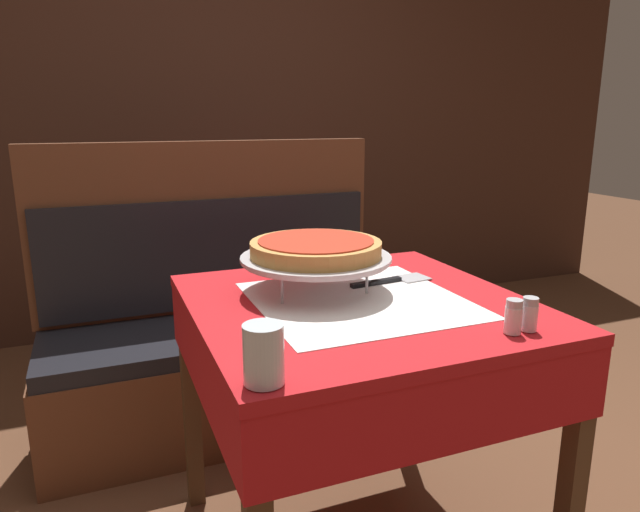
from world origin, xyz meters
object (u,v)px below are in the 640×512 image
dining_table_rear (269,226)px  condiment_caddy (269,197)px  salt_shaker (513,317)px  water_glass_near (264,354)px  pepper_shaker (530,314)px  booth_bench (223,348)px  dining_table_front (358,341)px  pizza_server (391,280)px  deep_dish_pizza (316,248)px  pizza_pan_stand (316,259)px

dining_table_rear → condiment_caddy: bearing=71.3°
dining_table_rear → salt_shaker: (-0.03, -1.97, 0.15)m
water_glass_near → pepper_shaker: bearing=2.5°
booth_bench → water_glass_near: 1.34m
water_glass_near → dining_table_front: bearing=45.2°
booth_bench → salt_shaker: size_ratio=17.83×
salt_shaker → dining_table_rear: bearing=89.0°
pizza_server → water_glass_near: bearing=-137.5°
salt_shaker → dining_table_front: bearing=122.3°
water_glass_near → condiment_caddy: 2.15m
dining_table_front → booth_bench: (-0.19, 0.86, -0.33)m
dining_table_front → condiment_caddy: condiment_caddy is taller
deep_dish_pizza → water_glass_near: deep_dish_pizza is taller
booth_bench → pizza_server: (0.35, -0.75, 0.45)m
pizza_pan_stand → pizza_server: 0.25m
pizza_pan_stand → deep_dish_pizza: bearing=-90.0°
dining_table_rear → deep_dish_pizza: deep_dish_pizza is taller
pizza_server → condiment_caddy: size_ratio=1.56×
pizza_pan_stand → pepper_shaker: 0.57m
pizza_pan_stand → salt_shaker: (0.29, -0.45, -0.05)m
dining_table_front → dining_table_rear: (0.25, 1.63, 0.01)m
pizza_pan_stand → condiment_caddy: size_ratio=2.49×
pizza_pan_stand → pepper_shaker: bearing=-53.5°
water_glass_near → condiment_caddy: size_ratio=0.67×
deep_dish_pizza → pepper_shaker: 0.57m
pizza_server → salt_shaker: size_ratio=3.31×
salt_shaker → pizza_server: bearing=96.9°
dining_table_front → water_glass_near: bearing=-134.8°
dining_table_rear → water_glass_near: 2.10m
deep_dish_pizza → pizza_server: 0.26m
deep_dish_pizza → salt_shaker: (0.29, -0.45, -0.08)m
dining_table_front → pizza_server: bearing=35.3°
booth_bench → pizza_pan_stand: bearing=-81.4°
water_glass_near → deep_dish_pizza: bearing=58.9°
dining_table_front → dining_table_rear: bearing=81.3°
dining_table_rear → salt_shaker: bearing=-91.0°
dining_table_rear → pepper_shaker: pepper_shaker is taller
dining_table_rear → pizza_pan_stand: 1.56m
dining_table_rear → pizza_server: size_ratio=2.99×
dining_table_front → condiment_caddy: bearing=81.0°
pepper_shaker → dining_table_rear: bearing=90.4°
booth_bench → pizza_server: 0.94m
pizza_server → water_glass_near: water_glass_near is taller
pepper_shaker → pizza_pan_stand: bearing=126.5°
booth_bench → salt_shaker: booth_bench is taller
pizza_pan_stand → water_glass_near: 0.56m
booth_bench → dining_table_rear: bearing=60.5°
deep_dish_pizza → condiment_caddy: (0.34, 1.57, -0.09)m
dining_table_front → water_glass_near: size_ratio=7.70×
pizza_pan_stand → dining_table_rear: bearing=77.9°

